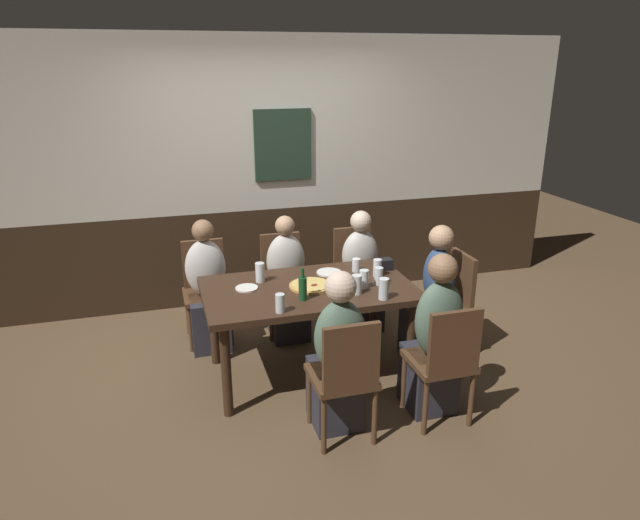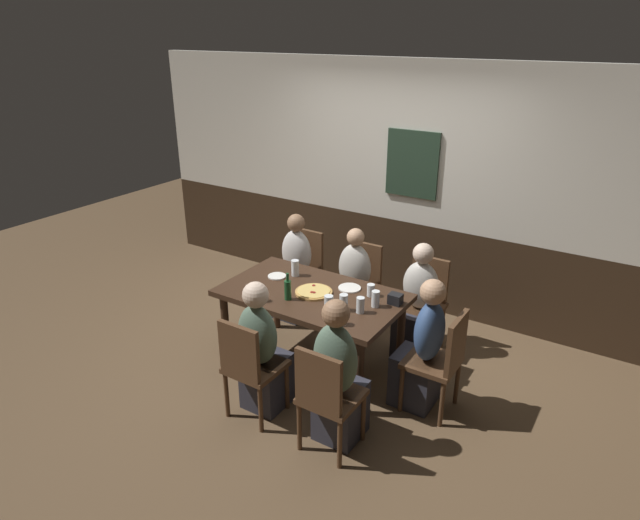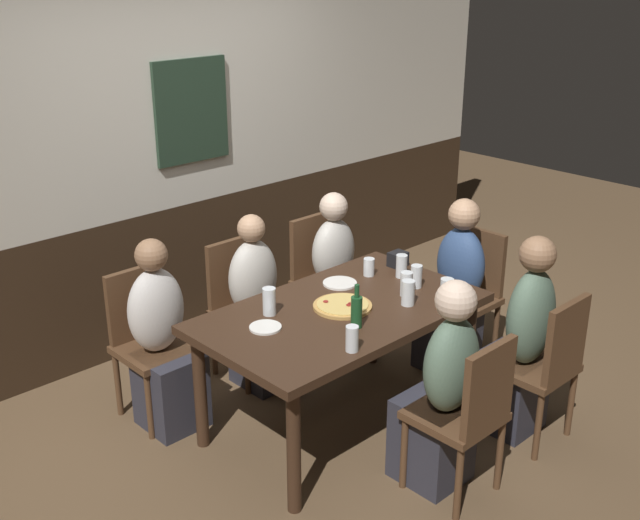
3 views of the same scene
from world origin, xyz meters
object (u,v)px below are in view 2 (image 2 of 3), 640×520
Objects in this scene: chair_right_near at (326,394)px; pizza at (314,292)px; pint_glass_pale at (257,295)px; chair_head_east at (442,358)px; chair_right_far at (424,298)px; tumbler_short at (335,317)px; chair_mid_near at (249,364)px; person_mid_near at (262,356)px; plate_white_large at (350,288)px; person_right_near at (338,382)px; pint_glass_amber at (295,269)px; person_mid_far at (352,291)px; beer_bottle_green at (288,289)px; beer_glass_tall at (344,303)px; plate_white_small at (277,276)px; highball_clear at (360,306)px; chair_mid_far at (360,282)px; pint_glass_stout at (375,300)px; person_left_far at (294,274)px; dining_table at (312,301)px; condiment_caddy at (395,299)px; tumbler_water at (371,291)px; person_right_far at (417,309)px; beer_glass_half at (329,304)px; person_head_east at (422,353)px; chair_left_far at (303,267)px.

chair_right_near is 1.14m from pizza.
chair_head_east is at bearing 14.21° from pint_glass_pale.
chair_right_far is 5.66× the size of tumbler_short.
pint_glass_pale is (-0.30, 0.49, 0.30)m from chair_mid_near.
person_mid_near reaches higher than plate_white_large.
person_right_near reaches higher than pint_glass_amber.
person_mid_far is 1.01m from beer_bottle_green.
chair_right_far is 0.80× the size of person_mid_far.
plate_white_small is at bearing 164.79° from beer_glass_tall.
beer_bottle_green reaches higher than plate_white_small.
tumbler_short is at bearing -104.69° from highball_clear.
highball_clear is 0.64m from beer_bottle_green.
pint_glass_pale is at bearing -72.59° from plate_white_small.
chair_head_east is at bearing -36.00° from chair_mid_far.
beer_bottle_green reaches higher than pint_glass_stout.
chair_right_near is 1.15m from pint_glass_pale.
pint_glass_stout is (1.28, -0.65, 0.34)m from person_left_far.
person_left_far is 1.16m from beer_bottle_green.
dining_table is 1.39× the size of person_mid_near.
person_left_far is 7.36× the size of pint_glass_amber.
chair_mid_far is 0.79× the size of person_left_far.
plate_white_large is at bearing 47.48° from pizza.
pint_glass_stout is at bearing -54.34° from chair_mid_far.
dining_table is 14.37× the size of condiment_caddy.
person_mid_far is 0.75m from tumbler_water.
pint_glass_pale reaches higher than plate_white_large.
pint_glass_stout is at bearing 98.27° from person_right_near.
beer_bottle_green is (-0.10, -0.22, 0.18)m from dining_table.
dining_table is at bearing 51.59° from pint_glass_pale.
person_right_far is at bearing 46.31° from pizza.
tumbler_short is (-0.13, -0.43, 0.00)m from pint_glass_stout.
beer_glass_half is 0.41m from beer_bottle_green.
beer_bottle_green is (-0.50, -0.08, 0.03)m from beer_glass_tall.
person_right_near is at bearing -115.94° from person_head_east.
pizza is (0.71, -0.88, 0.26)m from chair_left_far.
chair_right_far is at bearing 79.13° from tumbler_short.
chair_right_far is 6.20× the size of beer_glass_tall.
beer_bottle_green is 0.48m from plate_white_small.
person_right_far is at bearing 63.99° from person_mid_near.
tumbler_short is (0.44, -0.37, 0.06)m from pizza.
chair_mid_far is 0.72m from person_right_far.
person_head_east is 0.50m from condiment_caddy.
tumbler_water is (0.44, 0.22, 0.04)m from pizza.
pint_glass_stout is (1.28, -0.81, 0.31)m from chair_left_far.
tumbler_short is at bearing -102.48° from person_right_far.
pint_glass_pale is at bearing -129.84° from pizza.
pint_glass_stout is at bearing 22.45° from beer_bottle_green.
chair_right_near is 6.66× the size of pint_glass_pale.
tumbler_short is (0.46, -1.25, 0.31)m from chair_mid_far.
pizza is at bearing -132.52° from plate_white_large.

